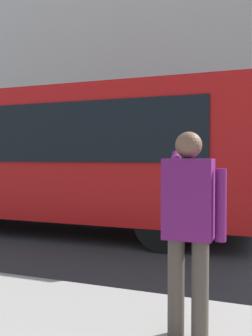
% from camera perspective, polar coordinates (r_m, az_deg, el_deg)
% --- Properties ---
extents(ground_plane, '(60.00, 60.00, 0.00)m').
position_cam_1_polar(ground_plane, '(7.67, 14.85, -10.74)').
color(ground_plane, '#2B2B2D').
extents(building_facade_far, '(28.00, 1.55, 12.00)m').
position_cam_1_polar(building_facade_far, '(14.91, 17.88, 18.55)').
color(building_facade_far, beige).
rests_on(building_facade_far, ground_plane).
extents(red_bus, '(9.05, 2.54, 3.08)m').
position_cam_1_polar(red_bus, '(8.77, -11.83, 1.92)').
color(red_bus, red).
rests_on(red_bus, ground_plane).
extents(pedestrian_photographer, '(0.53, 0.52, 1.70)m').
position_cam_1_polar(pedestrian_photographer, '(3.18, 9.45, -7.44)').
color(pedestrian_photographer, '#4C4238').
rests_on(pedestrian_photographer, sidewalk_curb).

